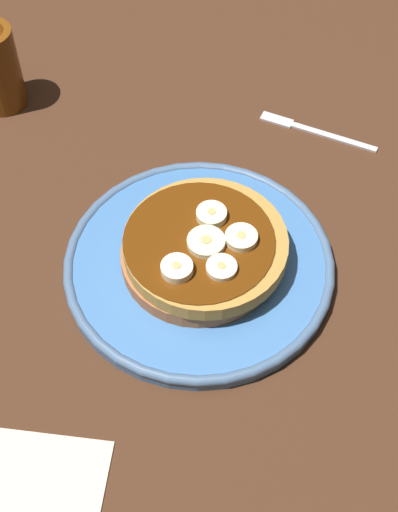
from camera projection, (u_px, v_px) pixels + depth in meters
ground_plane at (199, 279)px, 71.30cm from camera, size 140.00×140.00×3.00cm
plate at (199, 265)px, 69.36cm from camera, size 25.02×25.02×1.66cm
pancake_stack at (202, 252)px, 67.53cm from camera, size 15.18×15.02×3.31cm
banana_slice_0 at (206, 242)px, 65.84cm from camera, size 3.40×3.40×0.84cm
banana_slice_1 at (177, 269)px, 64.04cm from camera, size 2.80×2.80×1.06cm
banana_slice_2 at (211, 215)px, 67.58cm from camera, size 2.79×2.79×0.99cm
banana_slice_3 at (222, 268)px, 64.28cm from camera, size 2.71×2.71×0.75cm
banana_slice_4 at (241, 238)px, 66.08cm from camera, size 2.91×2.91×0.92cm
napkin at (30, 501)px, 57.25cm from camera, size 13.84×13.84×0.30cm
fork at (311, 129)px, 80.64cm from camera, size 11.26×8.19×0.50cm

